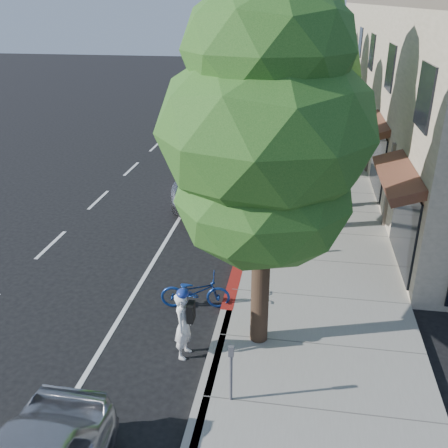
% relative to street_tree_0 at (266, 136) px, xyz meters
% --- Properties ---
extents(ground, '(120.00, 120.00, 0.00)m').
position_rel_street_tree_0_xyz_m(ground, '(-0.90, 2.00, -4.86)').
color(ground, black).
rests_on(ground, ground).
extents(sidewalk, '(4.60, 56.00, 0.15)m').
position_rel_street_tree_0_xyz_m(sidewalk, '(1.40, 10.00, -4.78)').
color(sidewalk, gray).
rests_on(sidewalk, ground).
extents(curb, '(0.30, 56.00, 0.15)m').
position_rel_street_tree_0_xyz_m(curb, '(-0.90, 10.00, -4.78)').
color(curb, '#9E998E').
rests_on(curb, ground).
extents(curb_red_segment, '(0.32, 4.00, 0.15)m').
position_rel_street_tree_0_xyz_m(curb_red_segment, '(-0.90, 3.00, -4.78)').
color(curb_red_segment, maroon).
rests_on(curb_red_segment, ground).
extents(street_tree_0, '(4.25, 4.25, 7.71)m').
position_rel_street_tree_0_xyz_m(street_tree_0, '(0.00, 0.00, 0.00)').
color(street_tree_0, black).
rests_on(street_tree_0, ground).
extents(street_tree_1, '(4.65, 4.65, 8.21)m').
position_rel_street_tree_0_xyz_m(street_tree_1, '(-0.00, 6.00, 0.29)').
color(street_tree_1, black).
rests_on(street_tree_1, ground).
extents(street_tree_2, '(3.90, 3.90, 6.72)m').
position_rel_street_tree_0_xyz_m(street_tree_2, '(0.00, 12.00, -0.67)').
color(street_tree_2, black).
rests_on(street_tree_2, ground).
extents(street_tree_3, '(4.54, 4.54, 7.35)m').
position_rel_street_tree_0_xyz_m(street_tree_3, '(-0.00, 18.00, -0.33)').
color(street_tree_3, black).
rests_on(street_tree_3, ground).
extents(street_tree_4, '(4.34, 4.34, 7.04)m').
position_rel_street_tree_0_xyz_m(street_tree_4, '(-0.00, 24.00, -0.53)').
color(street_tree_4, black).
rests_on(street_tree_4, ground).
extents(street_tree_5, '(5.05, 5.05, 7.30)m').
position_rel_street_tree_0_xyz_m(street_tree_5, '(-0.00, 30.00, -0.48)').
color(street_tree_5, black).
rests_on(street_tree_5, ground).
extents(cyclist, '(0.47, 0.63, 1.59)m').
position_rel_street_tree_0_xyz_m(cyclist, '(-1.58, -0.66, -4.07)').
color(cyclist, white).
rests_on(cyclist, ground).
extents(bicycle, '(1.83, 0.85, 0.93)m').
position_rel_street_tree_0_xyz_m(bicycle, '(-1.74, 1.23, -4.40)').
color(bicycle, navy).
rests_on(bicycle, ground).
extents(silver_suv, '(3.74, 6.97, 1.86)m').
position_rel_street_tree_0_xyz_m(silver_suv, '(-2.50, 9.17, -3.93)').
color(silver_suv, '#ADACB1').
rests_on(silver_suv, ground).
extents(dark_sedan, '(2.22, 4.85, 1.54)m').
position_rel_street_tree_0_xyz_m(dark_sedan, '(-1.97, 16.09, -4.09)').
color(dark_sedan, black).
rests_on(dark_sedan, ground).
extents(white_pickup, '(3.06, 6.35, 1.78)m').
position_rel_street_tree_0_xyz_m(white_pickup, '(-2.47, 23.00, -3.97)').
color(white_pickup, white).
rests_on(white_pickup, ground).
extents(dark_suv_far, '(2.24, 4.88, 1.62)m').
position_rel_street_tree_0_xyz_m(dark_suv_far, '(-1.40, 24.56, -4.05)').
color(dark_suv_far, black).
rests_on(dark_suv_far, ground).
extents(pedestrian, '(0.91, 0.79, 1.59)m').
position_rel_street_tree_0_xyz_m(pedestrian, '(0.73, 8.10, -3.91)').
color(pedestrian, black).
rests_on(pedestrian, sidewalk).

